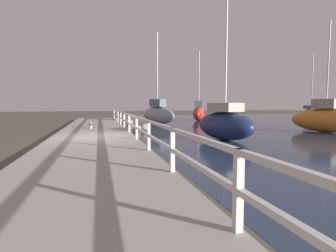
# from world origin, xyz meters

# --- Properties ---
(ground_plane) EXTENTS (120.00, 120.00, 0.00)m
(ground_plane) POSITION_xyz_m (0.00, 0.00, 0.00)
(ground_plane) COLOR #4C473D
(dock_walkway) EXTENTS (3.99, 36.00, 0.26)m
(dock_walkway) POSITION_xyz_m (0.00, 0.00, 0.13)
(dock_walkway) COLOR #9E998E
(dock_walkway) RESTS_ON ground
(railing) EXTENTS (0.10, 32.50, 1.02)m
(railing) POSITION_xyz_m (1.89, -0.00, 0.96)
(railing) COLOR beige
(railing) RESTS_ON dock_walkway
(boulder_mid_strip) EXTENTS (0.67, 0.60, 0.50)m
(boulder_mid_strip) POSITION_xyz_m (3.28, 4.50, 0.25)
(boulder_mid_strip) COLOR gray
(boulder_mid_strip) RESTS_ON ground
(boulder_near_dock) EXTENTS (0.64, 0.58, 0.48)m
(boulder_near_dock) POSITION_xyz_m (2.92, 10.41, 0.24)
(boulder_near_dock) COLOR slate
(boulder_near_dock) RESTS_ON ground
(boulder_downstream) EXTENTS (0.58, 0.52, 0.43)m
(boulder_downstream) POSITION_xyz_m (2.70, 4.40, 0.22)
(boulder_downstream) COLOR gray
(boulder_downstream) RESTS_ON ground
(mooring_bollard) EXTENTS (0.21, 0.21, 0.44)m
(mooring_bollard) POSITION_xyz_m (-0.27, 4.29, 0.48)
(mooring_bollard) COLOR gray
(mooring_bollard) RESTS_ON dock_walkway
(sailboat_navy) EXTENTS (2.64, 3.87, 7.40)m
(sailboat_navy) POSITION_xyz_m (6.44, -1.04, 0.83)
(sailboat_navy) COLOR #192347
(sailboat_navy) RESTS_ON water_surface
(sailboat_red) EXTENTS (3.07, 4.68, 7.62)m
(sailboat_red) POSITION_xyz_m (11.06, 14.34, 0.91)
(sailboat_red) COLOR red
(sailboat_red) RESTS_ON water_surface
(sailboat_orange) EXTENTS (2.80, 4.89, 7.09)m
(sailboat_orange) POSITION_xyz_m (14.48, 0.68, 0.88)
(sailboat_orange) COLOR orange
(sailboat_orange) RESTS_ON water_surface
(sailboat_white) EXTENTS (3.38, 5.56, 7.56)m
(sailboat_white) POSITION_xyz_m (24.39, 12.40, 0.74)
(sailboat_white) COLOR white
(sailboat_white) RESTS_ON water_surface
(sailboat_gray) EXTENTS (2.45, 6.01, 8.33)m
(sailboat_gray) POSITION_xyz_m (5.57, 10.80, 0.94)
(sailboat_gray) COLOR gray
(sailboat_gray) RESTS_ON water_surface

